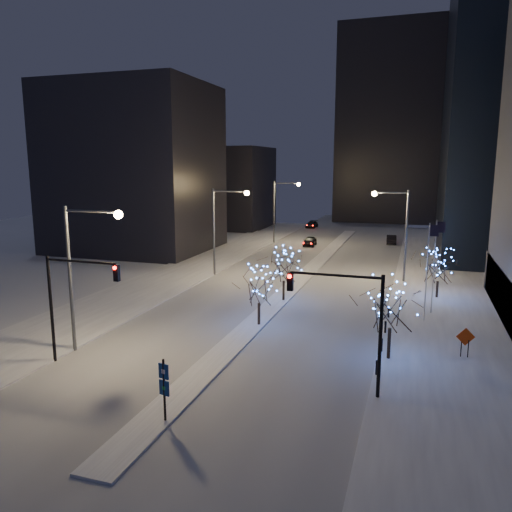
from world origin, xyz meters
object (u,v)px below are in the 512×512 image
at_px(construction_sign, 465,340).
at_px(traffic_signal_east, 352,313).
at_px(street_lamp_w_near, 82,259).
at_px(car_far, 312,224).
at_px(holiday_tree_plaza_near, 391,306).
at_px(traffic_signal_west, 70,293).
at_px(street_lamp_w_far, 280,203).
at_px(holiday_tree_median_near, 259,285).
at_px(holiday_tree_median_far, 284,266).
at_px(street_lamp_w_mid, 222,220).
at_px(street_lamp_east, 398,223).
at_px(car_near, 310,241).
at_px(holiday_tree_plaza_far, 439,267).
at_px(car_mid, 391,239).
at_px(wayfinding_sign, 164,384).

bearing_deg(construction_sign, traffic_signal_east, -142.08).
bearing_deg(street_lamp_w_near, car_far, 89.38).
bearing_deg(holiday_tree_plaza_near, traffic_signal_west, -160.19).
relative_size(street_lamp_w_far, holiday_tree_median_near, 2.04).
bearing_deg(holiday_tree_median_far, street_lamp_w_mid, 138.30).
bearing_deg(street_lamp_east, holiday_tree_plaza_near, -88.40).
relative_size(car_near, holiday_tree_plaza_near, 0.80).
xyz_separation_m(street_lamp_east, car_far, (-18.25, 43.58, -5.78)).
bearing_deg(holiday_tree_plaza_near, car_far, 105.82).
xyz_separation_m(street_lamp_east, traffic_signal_west, (-18.52, -30.00, -1.69)).
xyz_separation_m(car_far, holiday_tree_plaza_far, (22.39, -49.50, 2.47)).
xyz_separation_m(car_near, holiday_tree_median_near, (4.35, -40.21, 2.59)).
bearing_deg(street_lamp_east, car_mid, 93.82).
distance_m(holiday_tree_median_near, holiday_tree_median_far, 7.61).
relative_size(car_near, construction_sign, 2.15).
xyz_separation_m(street_lamp_w_near, traffic_signal_east, (17.88, -1.00, -1.74)).
bearing_deg(holiday_tree_plaza_near, street_lamp_w_mid, 134.37).
bearing_deg(holiday_tree_plaza_near, construction_sign, 20.18).
bearing_deg(street_lamp_w_mid, car_near, 78.12).
height_order(traffic_signal_east, holiday_tree_plaza_near, traffic_signal_east).
distance_m(street_lamp_w_far, car_far, 22.37).
xyz_separation_m(traffic_signal_west, holiday_tree_median_far, (8.94, 18.59, -1.41)).
height_order(street_lamp_w_far, street_lamp_east, same).
xyz_separation_m(street_lamp_w_near, construction_sign, (24.42, 6.65, -5.14)).
distance_m(car_far, holiday_tree_plaza_near, 69.37).
distance_m(holiday_tree_plaza_near, wayfinding_sign, 15.58).
distance_m(street_lamp_w_mid, holiday_tree_median_near, 18.87).
xyz_separation_m(car_near, holiday_tree_plaza_far, (18.08, -27.11, 2.40)).
bearing_deg(holiday_tree_median_near, holiday_tree_median_far, 90.00).
bearing_deg(wayfinding_sign, street_lamp_w_near, 158.83).
height_order(traffic_signal_east, car_far, traffic_signal_east).
bearing_deg(car_mid, holiday_tree_median_near, 76.48).
height_order(car_near, holiday_tree_plaza_near, holiday_tree_plaza_near).
bearing_deg(traffic_signal_west, holiday_tree_median_near, 50.85).
bearing_deg(holiday_tree_plaza_near, street_lamp_east, 91.60).
bearing_deg(construction_sign, car_far, 98.47).
bearing_deg(holiday_tree_median_near, construction_sign, -8.83).
bearing_deg(holiday_tree_plaza_far, wayfinding_sign, -115.14).
relative_size(holiday_tree_median_far, construction_sign, 2.42).
xyz_separation_m(traffic_signal_west, traffic_signal_east, (17.38, 1.00, 0.00)).
relative_size(holiday_tree_median_near, holiday_tree_plaza_far, 1.04).
bearing_deg(car_far, traffic_signal_east, -75.14).
relative_size(street_lamp_w_near, holiday_tree_plaza_near, 1.86).
relative_size(car_near, holiday_tree_plaza_far, 0.92).
bearing_deg(street_lamp_w_mid, car_far, 89.05).
distance_m(car_mid, holiday_tree_plaza_near, 50.68).
xyz_separation_m(car_mid, holiday_tree_plaza_near, (2.47, -50.53, 3.01)).
xyz_separation_m(traffic_signal_west, car_mid, (16.69, 57.43, -4.05)).
bearing_deg(car_near, holiday_tree_median_near, -85.53).
xyz_separation_m(street_lamp_w_near, holiday_tree_median_near, (9.44, 8.98, -3.18)).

